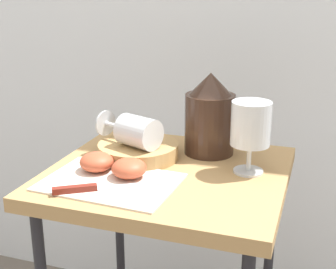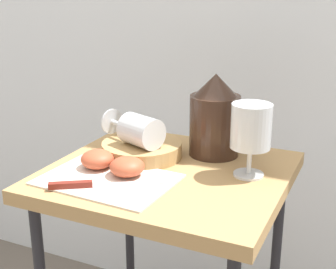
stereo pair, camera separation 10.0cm
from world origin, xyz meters
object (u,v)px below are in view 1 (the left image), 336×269
object	(u,v)px
wine_glass_upright	(251,127)
apple_half_right	(129,168)
apple_half_left	(97,162)
knife	(95,188)
pitcher	(210,121)
basket_tray	(138,151)
table	(168,201)
wine_glass_tipped_near	(137,132)

from	to	relation	value
wine_glass_upright	apple_half_right	xyz separation A→B (m)	(-0.23, -0.11, -0.08)
apple_half_left	knife	xyz separation A→B (m)	(0.04, -0.09, -0.02)
pitcher	wine_glass_upright	size ratio (longest dim) A/B	1.24
pitcher	knife	size ratio (longest dim) A/B	0.93
basket_tray	knife	xyz separation A→B (m)	(-0.01, -0.20, -0.01)
table	apple_half_left	xyz separation A→B (m)	(-0.14, -0.06, 0.10)
table	wine_glass_tipped_near	bearing A→B (deg)	162.55
pitcher	apple_half_left	xyz separation A→B (m)	(-0.20, -0.19, -0.05)
wine_glass_upright	knife	bearing A→B (deg)	-143.86
wine_glass_tipped_near	apple_half_left	world-z (taller)	wine_glass_tipped_near
basket_tray	knife	distance (m)	0.20
wine_glass_tipped_near	wine_glass_upright	bearing A→B (deg)	3.63
table	pitcher	distance (m)	0.21
basket_tray	wine_glass_upright	distance (m)	0.27
knife	table	bearing A→B (deg)	57.23
table	basket_tray	xyz separation A→B (m)	(-0.09, 0.05, 0.09)
table	wine_glass_tipped_near	distance (m)	0.17
table	pitcher	size ratio (longest dim) A/B	3.57
wine_glass_upright	apple_half_right	bearing A→B (deg)	-153.11
basket_tray	apple_half_left	bearing A→B (deg)	-115.14
apple_half_right	wine_glass_upright	bearing A→B (deg)	26.89
table	apple_half_right	world-z (taller)	apple_half_right
basket_tray	wine_glass_upright	world-z (taller)	wine_glass_upright
wine_glass_tipped_near	knife	world-z (taller)	wine_glass_tipped_near
table	apple_half_right	xyz separation A→B (m)	(-0.06, -0.07, 0.10)
pitcher	apple_half_left	bearing A→B (deg)	-135.61
wine_glass_upright	pitcher	bearing A→B (deg)	140.10
table	pitcher	world-z (taller)	pitcher
apple_half_left	apple_half_right	bearing A→B (deg)	-8.09
basket_tray	wine_glass_tipped_near	distance (m)	0.06
table	apple_half_right	distance (m)	0.14
apple_half_left	wine_glass_upright	bearing A→B (deg)	18.72
basket_tray	pitcher	xyz separation A→B (m)	(0.15, 0.09, 0.06)
apple_half_left	knife	distance (m)	0.10
pitcher	wine_glass_upright	bearing A→B (deg)	-39.90
table	wine_glass_upright	size ratio (longest dim) A/B	4.42
pitcher	wine_glass_tipped_near	xyz separation A→B (m)	(-0.14, -0.11, -0.01)
pitcher	apple_half_left	distance (m)	0.28
basket_tray	apple_half_right	distance (m)	0.12
basket_tray	pitcher	world-z (taller)	pitcher
basket_tray	knife	bearing A→B (deg)	-92.86
wine_glass_upright	apple_half_right	world-z (taller)	wine_glass_upright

